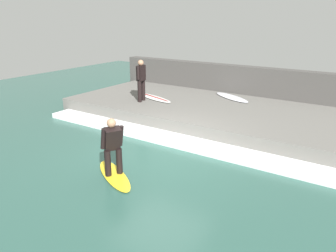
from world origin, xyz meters
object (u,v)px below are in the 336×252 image
surfboard_waiting_near (154,98)px  surfboard_spare (232,97)px  surfboard_riding (114,175)px  surfer_waiting_near (141,78)px  surfer_riding (113,144)px

surfboard_waiting_near → surfboard_spare: bearing=-55.0°
surfboard_riding → surfboard_waiting_near: bearing=25.8°
surfer_waiting_near → surfboard_riding: bearing=-149.7°
surfboard_riding → surfboard_waiting_near: 5.47m
surfer_waiting_near → surfer_riding: bearing=-149.7°
surfboard_riding → surfer_waiting_near: size_ratio=1.16×
surfboard_waiting_near → surfer_riding: bearing=-154.2°
surfboard_waiting_near → surfer_waiting_near: bearing=165.0°
surfer_waiting_near → surfboard_spare: (2.31, -2.62, -0.83)m
surfer_riding → surfboard_spare: 6.62m
surfboard_spare → surfboard_waiting_near: bearing=125.0°
surfboard_riding → surfboard_waiting_near: surfboard_waiting_near is taller
surfboard_riding → surfboard_spare: bearing=-0.8°
surfer_waiting_near → surfboard_spare: 3.58m
surfer_riding → surfboard_waiting_near: (4.90, 2.37, -0.24)m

